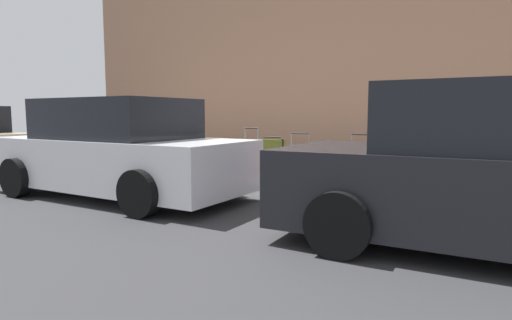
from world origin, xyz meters
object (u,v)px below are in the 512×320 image
at_px(suitcase_maroon_0, 428,171).
at_px(suitcase_red_3, 327,166).
at_px(suitcase_black_1, 392,169).
at_px(suitcase_olive_5, 272,159).
at_px(fire_hydrant, 201,153).
at_px(suitcase_navy_2, 360,169).
at_px(parked_car_charcoal_0, 507,174).
at_px(parked_car_white_1, 118,151).
at_px(bollard_post, 177,153).
at_px(suitcase_teal_6, 251,158).
at_px(suitcase_maroon_7, 230,160).
at_px(suitcase_silver_4, 300,165).

height_order(suitcase_maroon_0, suitcase_red_3, suitcase_maroon_0).
relative_size(suitcase_black_1, suitcase_olive_5, 1.08).
bearing_deg(fire_hydrant, suitcase_navy_2, -179.22).
distance_m(parked_car_charcoal_0, parked_car_white_1, 5.48).
xyz_separation_m(bollard_post, parked_car_white_1, (-0.48, 1.97, 0.21)).
height_order(suitcase_navy_2, suitcase_olive_5, suitcase_navy_2).
height_order(suitcase_teal_6, suitcase_maroon_7, suitcase_teal_6).
bearing_deg(suitcase_silver_4, suitcase_maroon_7, -2.99).
relative_size(suitcase_teal_6, suitcase_maroon_7, 1.46).
bearing_deg(suitcase_teal_6, bollard_post, 7.00).
relative_size(parked_car_charcoal_0, parked_car_white_1, 1.00).
height_order(suitcase_olive_5, suitcase_maroon_7, suitcase_olive_5).
distance_m(suitcase_teal_6, fire_hydrant, 1.20).
xyz_separation_m(suitcase_black_1, suitcase_teal_6, (2.67, 0.01, 0.03)).
height_order(suitcase_black_1, fire_hydrant, suitcase_black_1).
relative_size(fire_hydrant, parked_car_charcoal_0, 0.18).
xyz_separation_m(suitcase_silver_4, suitcase_maroon_7, (1.56, -0.08, 0.00)).
height_order(suitcase_black_1, parked_car_white_1, parked_car_white_1).
bearing_deg(suitcase_teal_6, parked_car_charcoal_0, 152.92).
height_order(suitcase_red_3, suitcase_maroon_7, suitcase_red_3).
xyz_separation_m(suitcase_olive_5, suitcase_maroon_7, (1.00, -0.09, -0.08)).
bearing_deg(bollard_post, parked_car_charcoal_0, 161.73).
bearing_deg(parked_car_charcoal_0, suitcase_maroon_7, -24.43).
bearing_deg(suitcase_maroon_7, bollard_post, 8.56).
bearing_deg(suitcase_teal_6, suitcase_navy_2, 179.63).
bearing_deg(suitcase_maroon_7, fire_hydrant, 2.73).
xyz_separation_m(suitcase_red_3, suitcase_silver_4, (0.54, -0.03, -0.03)).
relative_size(suitcase_teal_6, fire_hydrant, 1.20).
bearing_deg(parked_car_white_1, parked_car_charcoal_0, -180.00).
relative_size(suitcase_maroon_0, parked_car_charcoal_0, 0.20).
bearing_deg(suitcase_navy_2, bollard_post, 2.91).
distance_m(suitcase_black_1, suitcase_teal_6, 2.67).
bearing_deg(suitcase_silver_4, parked_car_white_1, 41.96).
xyz_separation_m(suitcase_black_1, bollard_post, (4.37, 0.22, 0.07)).
relative_size(suitcase_navy_2, suitcase_teal_6, 0.93).
bearing_deg(suitcase_black_1, suitcase_silver_4, 4.12).
distance_m(suitcase_olive_5, parked_car_white_1, 2.71).
bearing_deg(suitcase_maroon_0, suitcase_black_1, -0.53).
bearing_deg(parked_car_white_1, suitcase_black_1, -150.69).
bearing_deg(suitcase_navy_2, parked_car_charcoal_0, 134.35).
relative_size(suitcase_red_3, bollard_post, 0.91).
xyz_separation_m(suitcase_teal_6, parked_car_white_1, (1.22, 2.18, 0.24)).
xyz_separation_m(suitcase_olive_5, parked_car_white_1, (1.75, 2.06, 0.23)).
xyz_separation_m(suitcase_navy_2, suitcase_red_3, (0.52, 0.13, 0.04)).
height_order(suitcase_navy_2, parked_car_white_1, parked_car_white_1).
height_order(suitcase_teal_6, parked_car_charcoal_0, parked_car_charcoal_0).
relative_size(bollard_post, parked_car_charcoal_0, 0.18).
height_order(suitcase_maroon_0, suitcase_teal_6, suitcase_teal_6).
bearing_deg(suitcase_olive_5, suitcase_maroon_0, -177.47).
relative_size(suitcase_teal_6, bollard_post, 1.21).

